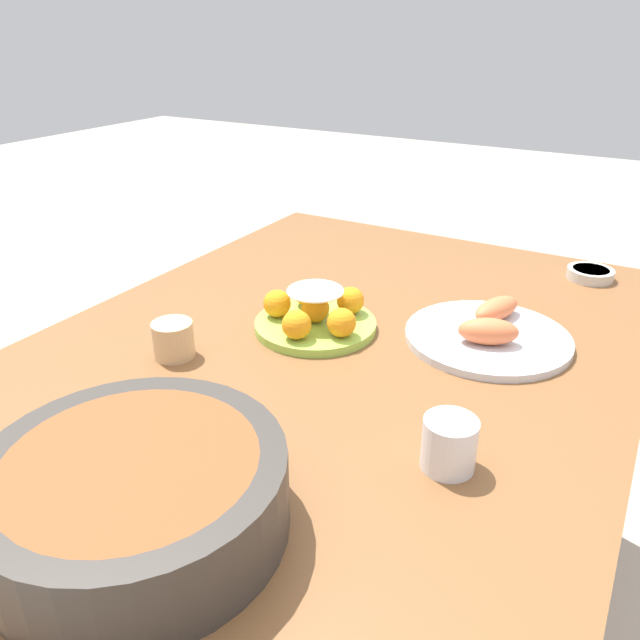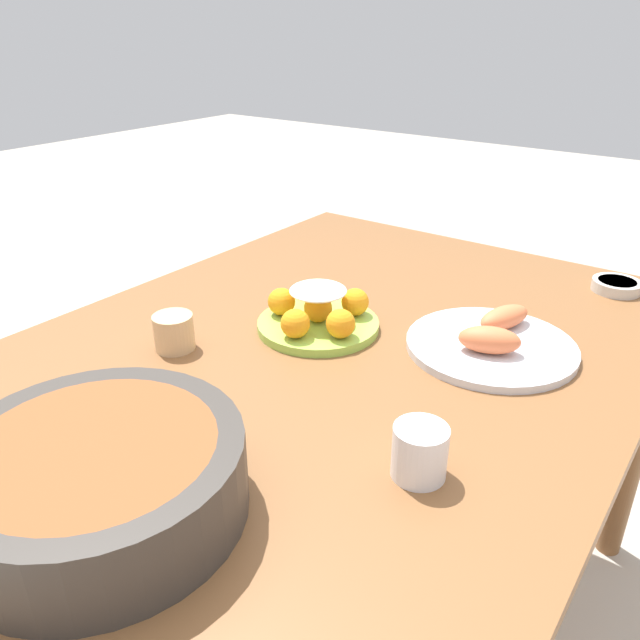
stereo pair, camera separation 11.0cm
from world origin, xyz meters
name	(u,v)px [view 2 (the right image)]	position (x,y,z in m)	size (l,w,h in m)	color
ground_plane	(322,638)	(0.00, 0.00, 0.00)	(12.00, 12.00, 0.00)	#B2A899
dining_table	(322,394)	(0.00, 0.00, 0.64)	(1.41, 0.99, 0.73)	brown
cake_plate	(318,314)	(-0.07, -0.06, 0.76)	(0.22, 0.22, 0.09)	#99CC4C
serving_bowl	(98,477)	(0.46, 0.02, 0.78)	(0.34, 0.34, 0.10)	#3D3833
sauce_bowl	(616,285)	(-0.58, 0.34, 0.74)	(0.10, 0.10, 0.02)	beige
seafood_platter	(492,341)	(-0.18, 0.23, 0.74)	(0.29, 0.29, 0.06)	silver
cup_near	(174,332)	(0.14, -0.22, 0.76)	(0.07, 0.07, 0.06)	#DBB27F
cup_far	(420,452)	(0.19, 0.29, 0.76)	(0.07, 0.07, 0.07)	white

